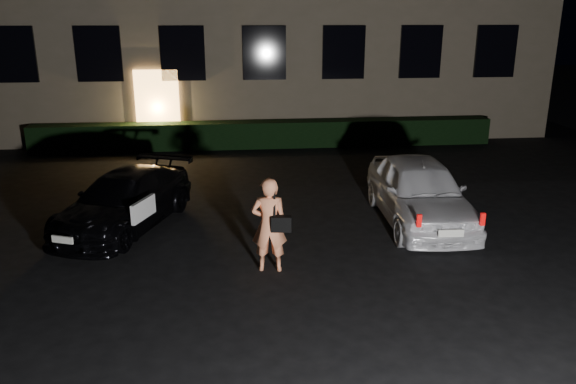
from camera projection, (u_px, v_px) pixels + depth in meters
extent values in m
plane|color=black|center=(312.00, 299.00, 8.61)|extent=(80.00, 80.00, 0.00)
cube|color=#FFB157|center=(158.00, 109.00, 18.26)|extent=(1.40, 0.10, 2.50)
cube|color=black|center=(12.00, 55.00, 17.31)|extent=(1.40, 0.10, 1.70)
cube|color=black|center=(99.00, 54.00, 17.57)|extent=(1.40, 0.10, 1.70)
cube|color=black|center=(183.00, 54.00, 17.83)|extent=(1.40, 0.10, 1.70)
cube|color=black|center=(264.00, 53.00, 18.09)|extent=(1.40, 0.10, 1.70)
cube|color=black|center=(344.00, 52.00, 18.34)|extent=(1.40, 0.10, 1.70)
cube|color=black|center=(421.00, 52.00, 18.60)|extent=(1.40, 0.10, 1.70)
cube|color=black|center=(496.00, 51.00, 18.86)|extent=(1.40, 0.10, 1.70)
cube|color=black|center=(266.00, 134.00, 18.44)|extent=(15.00, 0.70, 0.85)
imported|color=black|center=(125.00, 201.00, 11.41)|extent=(2.87, 4.15, 1.12)
cube|color=white|center=(143.00, 209.00, 10.50)|extent=(0.36, 0.77, 0.37)
cube|color=silver|center=(62.00, 240.00, 9.60)|extent=(0.39, 0.18, 0.12)
imported|color=white|center=(419.00, 191.00, 11.63)|extent=(1.76, 4.05, 1.36)
cube|color=red|center=(419.00, 221.00, 9.76)|extent=(0.08, 0.06, 0.23)
cube|color=red|center=(483.00, 219.00, 9.83)|extent=(0.08, 0.06, 0.23)
cube|color=silver|center=(451.00, 233.00, 9.81)|extent=(0.46, 0.06, 0.13)
imported|color=#FF9463|center=(269.00, 225.00, 9.36)|extent=(0.63, 0.45, 1.64)
cube|color=black|center=(281.00, 224.00, 9.24)|extent=(0.35, 0.18, 0.26)
cube|color=black|center=(274.00, 202.00, 9.16)|extent=(0.04, 0.06, 0.51)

